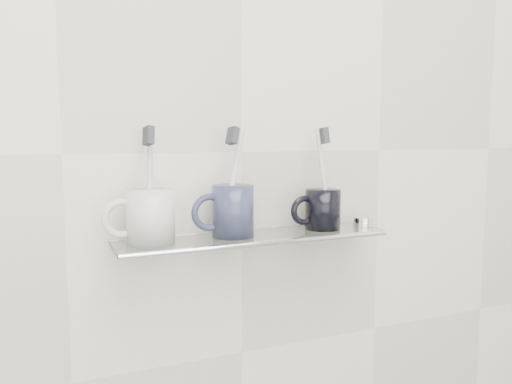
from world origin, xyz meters
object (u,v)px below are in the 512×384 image
mug_left (150,217)px  mug_center (233,211)px  shelf_glass (254,237)px  mug_right (323,209)px

mug_left → mug_center: 0.15m
shelf_glass → mug_center: 0.06m
shelf_glass → mug_right: 0.15m
mug_center → mug_right: bearing=-24.5°
mug_left → mug_right: mug_left is taller
shelf_glass → mug_center: mug_center is taller
mug_right → mug_center: bearing=155.8°
mug_left → mug_right: 0.33m
shelf_glass → mug_center: size_ratio=5.38×
mug_center → shelf_glass: bearing=-31.9°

